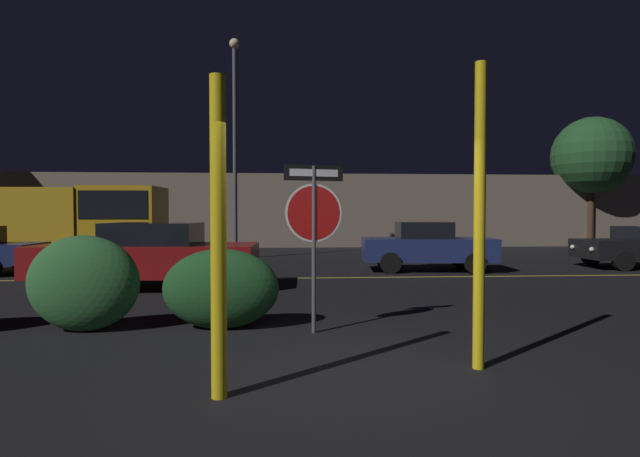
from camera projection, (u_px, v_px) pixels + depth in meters
ground_plane at (348, 376)px, 5.17m from camera, size 260.00×260.00×0.00m
road_center_stripe at (310, 278)px, 13.03m from camera, size 43.64×0.12×0.01m
stop_sign at (314, 214)px, 6.99m from camera, size 0.84×0.20×2.36m
yellow_pole_left at (218, 238)px, 4.51m from camera, size 0.15×0.15×2.93m
yellow_pole_right at (480, 216)px, 5.37m from camera, size 0.12×0.12×3.30m
hedge_bush_1 at (84, 283)px, 7.10m from camera, size 1.57×0.73×1.37m
hedge_bush_2 at (221, 289)px, 7.27m from camera, size 1.68×0.74×1.17m
passing_car_2 at (149, 255)px, 11.24m from camera, size 4.99×2.18×1.48m
passing_car_3 at (427, 246)px, 14.74m from camera, size 4.02×2.06×1.44m
delivery_truck at (72, 217)px, 18.64m from camera, size 7.21×2.73×2.69m
street_lamp at (235, 131)px, 18.46m from camera, size 0.38×0.38×8.14m
tree_0 at (592, 156)px, 25.59m from camera, size 3.91×3.91×6.63m
building_backdrop at (316, 211)px, 26.28m from camera, size 38.87×3.07×3.68m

